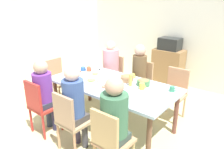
{
  "coord_description": "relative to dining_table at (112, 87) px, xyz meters",
  "views": [
    {
      "loc": [
        2.06,
        -2.55,
        2.08
      ],
      "look_at": [
        0.0,
        0.0,
        0.91
      ],
      "focal_mm": 34.96,
      "sensor_mm": 36.0,
      "label": 1
    }
  ],
  "objects": [
    {
      "name": "dining_table",
      "position": [
        0.0,
        0.0,
        0.0
      ],
      "size": [
        2.1,
        1.04,
        0.76
      ],
      "color": "silver",
      "rests_on": "ground_plane"
    },
    {
      "name": "person_1",
      "position": [
        -0.7,
        0.81,
        0.06
      ],
      "size": [
        0.33,
        0.33,
        1.24
      ],
      "color": "#554F47",
      "rests_on": "ground_plane"
    },
    {
      "name": "plate_0",
      "position": [
        0.4,
        -0.28,
        0.09
      ],
      "size": [
        0.25,
        0.25,
        0.04
      ],
      "color": "silver",
      "rests_on": "dining_table"
    },
    {
      "name": "cup_2",
      "position": [
        -0.72,
        0.2,
        0.12
      ],
      "size": [
        0.12,
        0.08,
        0.09
      ],
      "color": "#D05534",
      "rests_on": "dining_table"
    },
    {
      "name": "microwave",
      "position": [
        -0.06,
        2.23,
        0.35
      ],
      "size": [
        0.48,
        0.36,
        0.28
      ],
      "primitive_type": "cube",
      "color": "#222525",
      "rests_on": "side_cabinet"
    },
    {
      "name": "chair_6",
      "position": [
        -0.7,
        -0.9,
        -0.17
      ],
      "size": [
        0.4,
        0.4,
        0.9
      ],
      "color": "#B13329",
      "rests_on": "ground_plane"
    },
    {
      "name": "bottle_2",
      "position": [
        -0.42,
        -0.29,
        0.16
      ],
      "size": [
        0.05,
        0.05,
        0.19
      ],
      "color": "silver",
      "rests_on": "dining_table"
    },
    {
      "name": "ground_plane",
      "position": [
        0.0,
        0.0,
        -0.69
      ],
      "size": [
        6.22,
        6.22,
        0.0
      ],
      "primitive_type": "plane",
      "color": "#C5BD88"
    },
    {
      "name": "chair_3",
      "position": [
        0.0,
        0.9,
        -0.17
      ],
      "size": [
        0.4,
        0.4,
        0.9
      ],
      "color": "tan",
      "rests_on": "ground_plane"
    },
    {
      "name": "chair_0",
      "position": [
        -1.43,
        0.0,
        -0.17
      ],
      "size": [
        0.4,
        0.4,
        0.9
      ],
      "color": "tan",
      "rests_on": "ground_plane"
    },
    {
      "name": "wall_left",
      "position": [
        -2.65,
        0.0,
        0.61
      ],
      "size": [
        0.12,
        5.19,
        2.6
      ],
      "primitive_type": "cube",
      "color": "silver",
      "rests_on": "ground_plane"
    },
    {
      "name": "bottle_0",
      "position": [
        -0.14,
        -0.13,
        0.19
      ],
      "size": [
        0.06,
        0.06,
        0.25
      ],
      "color": "silver",
      "rests_on": "dining_table"
    },
    {
      "name": "side_cabinet",
      "position": [
        -0.06,
        2.23,
        -0.24
      ],
      "size": [
        0.7,
        0.44,
        0.9
      ],
      "primitive_type": "cube",
      "color": "olive",
      "rests_on": "ground_plane"
    },
    {
      "name": "chair_2",
      "position": [
        0.7,
        0.9,
        -0.17
      ],
      "size": [
        0.4,
        0.4,
        0.9
      ],
      "color": "tan",
      "rests_on": "ground_plane"
    },
    {
      "name": "person_6",
      "position": [
        -0.7,
        -0.81,
        0.04
      ],
      "size": [
        0.3,
        0.3,
        1.21
      ],
      "color": "#2F394A",
      "rests_on": "ground_plane"
    },
    {
      "name": "cup_1",
      "position": [
        -0.83,
        0.16,
        0.11
      ],
      "size": [
        0.13,
        0.09,
        0.07
      ],
      "color": "#315EA3",
      "rests_on": "dining_table"
    },
    {
      "name": "plate_3",
      "position": [
        -0.48,
        0.12,
        0.09
      ],
      "size": [
        0.23,
        0.23,
        0.04
      ],
      "color": "white",
      "rests_on": "dining_table"
    },
    {
      "name": "chair_1",
      "position": [
        -0.7,
        0.9,
        -0.17
      ],
      "size": [
        0.4,
        0.4,
        0.9
      ],
      "color": "tan",
      "rests_on": "ground_plane"
    },
    {
      "name": "cup_4",
      "position": [
        0.18,
        -0.15,
        0.11
      ],
      "size": [
        0.12,
        0.08,
        0.07
      ],
      "color": "#3D8B6A",
      "rests_on": "dining_table"
    },
    {
      "name": "person_5",
      "position": [
        0.7,
        -0.81,
        0.08
      ],
      "size": [
        0.32,
        0.32,
        1.26
      ],
      "color": "#3E4138",
      "rests_on": "ground_plane"
    },
    {
      "name": "chair_4",
      "position": [
        0.0,
        -0.9,
        -0.17
      ],
      "size": [
        0.4,
        0.4,
        0.9
      ],
      "color": "tan",
      "rests_on": "ground_plane"
    },
    {
      "name": "cup_5",
      "position": [
        0.12,
        0.41,
        0.11
      ],
      "size": [
        0.11,
        0.08,
        0.07
      ],
      "color": "gold",
      "rests_on": "dining_table"
    },
    {
      "name": "bowl_1",
      "position": [
        0.44,
        0.25,
        0.12
      ],
      "size": [
        0.21,
        0.21,
        0.11
      ],
      "color": "#457B45",
      "rests_on": "dining_table"
    },
    {
      "name": "plate_2",
      "position": [
        -0.31,
        -0.15,
        0.09
      ],
      "size": [
        0.26,
        0.26,
        0.04
      ],
      "color": "silver",
      "rests_on": "dining_table"
    },
    {
      "name": "person_4",
      "position": [
        0.0,
        -0.81,
        0.06
      ],
      "size": [
        0.3,
        0.3,
        1.26
      ],
      "color": "#3F364A",
      "rests_on": "ground_plane"
    },
    {
      "name": "person_3",
      "position": [
        -0.0,
        0.81,
        0.06
      ],
      "size": [
        0.3,
        0.3,
        1.26
      ],
      "color": "#273549",
      "rests_on": "ground_plane"
    },
    {
      "name": "plate_1",
      "position": [
        0.04,
        -0.21,
        0.09
      ],
      "size": [
        0.21,
        0.21,
        0.04
      ],
      "color": "silver",
      "rests_on": "dining_table"
    },
    {
      "name": "cup_3",
      "position": [
        -0.95,
        -0.06,
        0.12
      ],
      "size": [
        0.11,
        0.07,
        0.09
      ],
      "color": "#D6563F",
      "rests_on": "dining_table"
    },
    {
      "name": "cup_0",
      "position": [
        0.51,
        0.09,
        0.12
      ],
      "size": [
        0.11,
        0.08,
        0.1
      ],
      "color": "gold",
      "rests_on": "dining_table"
    },
    {
      "name": "wall_back",
      "position": [
        0.0,
        2.53,
        0.61
      ],
      "size": [
        5.43,
        0.12,
        2.6
      ],
      "primitive_type": "cube",
      "color": "silver",
      "rests_on": "ground_plane"
    },
    {
      "name": "bowl_0",
      "position": [
        0.13,
        0.23,
        0.13
      ],
      "size": [
        0.22,
        0.22,
        0.11
      ],
      "color": "#9B6C48",
      "rests_on": "dining_table"
    },
    {
      "name": "chair_5",
      "position": [
        0.7,
        -0.9,
        -0.17
      ],
      "size": [
        0.4,
        0.4,
        0.9
      ],
      "color": "tan",
      "rests_on": "ground_plane"
    },
    {
      "name": "bottle_1",
      "position": [
        0.29,
        0.1,
        0.18
      ],
      "size": [
        0.05,
        0.05,
        0.22
      ],
      "color": "gold",
      "rests_on": "dining_table"
    },
    {
      "name": "cup_6",
      "position": [
        0.89,
        0.3,
        0.11
      ],
      "size": [
        0.11,
        0.07,
        0.08
      ],
      "color": "#3E8F66",
      "rests_on": "dining_table"
    }
  ]
}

